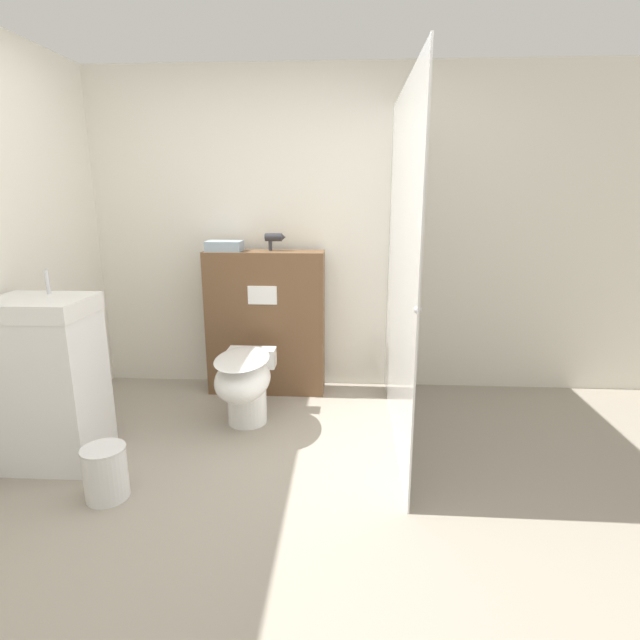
{
  "coord_description": "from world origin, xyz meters",
  "views": [
    {
      "loc": [
        0.49,
        -2.13,
        1.57
      ],
      "look_at": [
        0.29,
        1.1,
        0.74
      ],
      "focal_mm": 28.0,
      "sensor_mm": 36.0,
      "label": 1
    }
  ],
  "objects": [
    {
      "name": "ground_plane",
      "position": [
        0.0,
        0.0,
        0.0
      ],
      "size": [
        12.0,
        12.0,
        0.0
      ],
      "primitive_type": "plane",
      "color": "#9E9384"
    },
    {
      "name": "wall_back",
      "position": [
        0.0,
        1.87,
        1.25
      ],
      "size": [
        8.0,
        0.06,
        2.5
      ],
      "color": "silver",
      "rests_on": "ground_plane"
    },
    {
      "name": "partition_panel",
      "position": [
        -0.17,
        1.65,
        0.57
      ],
      "size": [
        0.92,
        0.26,
        1.13
      ],
      "color": "brown",
      "rests_on": "ground_plane"
    },
    {
      "name": "shower_glass",
      "position": [
        0.8,
        0.95,
        1.09
      ],
      "size": [
        0.04,
        1.76,
        2.19
      ],
      "color": "silver",
      "rests_on": "ground_plane"
    },
    {
      "name": "toilet",
      "position": [
        -0.21,
        1.0,
        0.32
      ],
      "size": [
        0.36,
        0.67,
        0.51
      ],
      "color": "white",
      "rests_on": "ground_plane"
    },
    {
      "name": "sink_vanity",
      "position": [
        -1.25,
        0.48,
        0.5
      ],
      "size": [
        0.54,
        0.43,
        1.14
      ],
      "color": "white",
      "rests_on": "ground_plane"
    },
    {
      "name": "hair_drier",
      "position": [
        -0.09,
        1.68,
        1.23
      ],
      "size": [
        0.16,
        0.06,
        0.13
      ],
      "color": "#2D2D33",
      "rests_on": "partition_panel"
    },
    {
      "name": "folded_towel",
      "position": [
        -0.47,
        1.63,
        1.17
      ],
      "size": [
        0.26,
        0.19,
        0.08
      ],
      "color": "#8C9EAD",
      "rests_on": "partition_panel"
    },
    {
      "name": "waste_bin",
      "position": [
        -0.77,
        0.12,
        0.14
      ],
      "size": [
        0.23,
        0.23,
        0.29
      ],
      "color": "silver",
      "rests_on": "ground_plane"
    }
  ]
}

